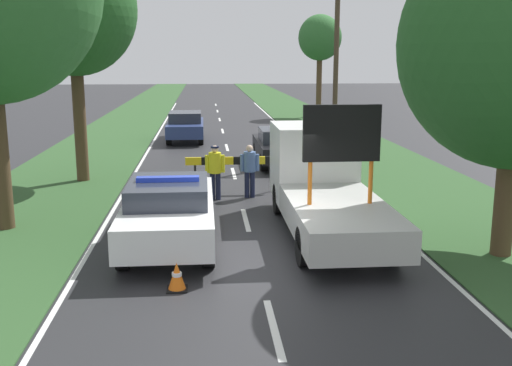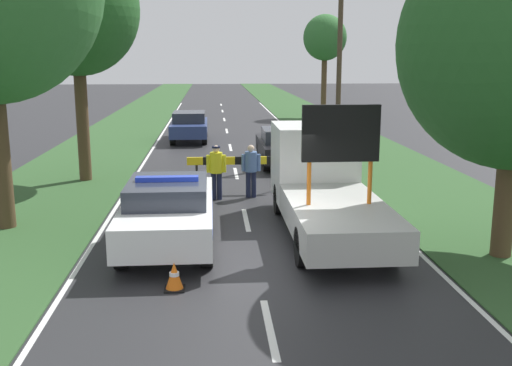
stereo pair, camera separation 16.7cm
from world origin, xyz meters
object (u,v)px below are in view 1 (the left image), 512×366
utility_pole (336,46)px  queued_car_hatch_blue (186,126)px  traffic_cone_centre_front (177,277)px  pedestrian_civilian (250,167)px  police_car (169,211)px  traffic_cone_near_police (158,186)px  queued_car_sedan_black (281,146)px  roadside_tree_mid_left (320,39)px  road_barrier (233,163)px  roadside_tree_mid_right (73,10)px  work_truck (322,182)px  police_officer (215,168)px

utility_pole → queued_car_hatch_blue: bearing=139.9°
traffic_cone_centre_front → queued_car_hatch_blue: 19.20m
pedestrian_civilian → queued_car_hatch_blue: bearing=83.4°
traffic_cone_centre_front → utility_pole: (5.82, 13.96, 4.20)m
police_car → utility_pole: (6.08, 11.36, 3.67)m
traffic_cone_near_police → utility_pole: utility_pole is taller
queued_car_sedan_black → roadside_tree_mid_left: roadside_tree_mid_left is taller
police_car → queued_car_sedan_black: police_car is taller
road_barrier → traffic_cone_centre_front: bearing=-100.9°
traffic_cone_near_police → police_car: bearing=-82.9°
traffic_cone_centre_front → roadside_tree_mid_left: size_ratio=0.07×
roadside_tree_mid_right → road_barrier: bearing=-23.4°
traffic_cone_centre_front → utility_pole: bearing=67.4°
work_truck → traffic_cone_near_police: (-4.18, 3.67, -0.81)m
work_truck → traffic_cone_centre_front: bearing=46.2°
road_barrier → traffic_cone_centre_front: size_ratio=5.67×
police_car → road_barrier: (1.64, 5.08, 0.12)m
queued_car_sedan_black → work_truck: bearing=89.2°
work_truck → pedestrian_civilian: work_truck is taller
pedestrian_civilian → police_officer: bearing=174.2°
road_barrier → roadside_tree_mid_left: (6.98, 22.99, 4.32)m
work_truck → pedestrian_civilian: bearing=-67.4°
police_car → road_barrier: 5.34m
traffic_cone_centre_front → roadside_tree_mid_left: 32.18m
police_officer → roadside_tree_mid_right: bearing=-34.4°
pedestrian_civilian → roadside_tree_mid_left: (6.54, 23.69, 4.31)m
traffic_cone_centre_front → queued_car_hatch_blue: size_ratio=0.11×
traffic_cone_near_police → queued_car_sedan_black: size_ratio=0.14×
police_officer → queued_car_hatch_blue: police_officer is taller
work_truck → utility_pole: (2.50, 10.18, 3.35)m
traffic_cone_centre_front → roadside_tree_mid_left: roadside_tree_mid_left is taller
queued_car_sedan_black → traffic_cone_centre_front: bearing=74.5°
road_barrier → pedestrian_civilian: bearing=-58.8°
pedestrian_civilian → roadside_tree_mid_left: roadside_tree_mid_left is taller
utility_pole → roadside_tree_mid_right: bearing=-155.9°
queued_car_sedan_black → police_car: bearing=69.2°
police_car → road_barrier: size_ratio=1.67×
pedestrian_civilian → road_barrier: bearing=105.1°
police_officer → traffic_cone_centre_front: 6.87m
queued_car_hatch_blue → roadside_tree_mid_right: roadside_tree_mid_right is taller
police_car → queued_car_sedan_black: (3.70, 9.76, -0.06)m
police_car → pedestrian_civilian: police_car is taller
road_barrier → police_officer: 1.06m
traffic_cone_centre_front → utility_pole: utility_pole is taller
road_barrier → roadside_tree_mid_left: bearing=72.4°
work_truck → traffic_cone_near_police: size_ratio=10.57×
work_truck → traffic_cone_centre_front: work_truck is taller
road_barrier → roadside_tree_mid_right: 7.01m
police_officer → roadside_tree_mid_right: 6.94m
traffic_cone_near_police → queued_car_sedan_black: (4.30, 4.91, 0.42)m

